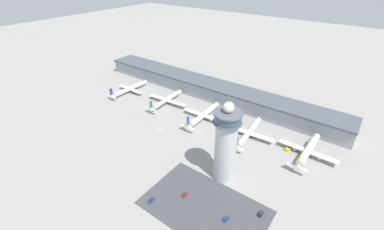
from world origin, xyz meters
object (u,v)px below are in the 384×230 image
(car_red_hatchback, at_px, (260,214))
(car_yellow_taxi, at_px, (185,195))
(service_truck_catering, at_px, (290,148))
(airplane_gate_charlie, at_px, (203,115))
(airplane_gate_echo, at_px, (308,151))
(airplane_gate_delta, at_px, (248,133))
(airplane_gate_alpha, at_px, (130,89))
(airplane_gate_bravo, at_px, (166,100))
(car_blue_compact, at_px, (226,219))
(control_tower, at_px, (226,144))
(service_truck_fuel, at_px, (135,90))
(car_maroon_suv, at_px, (151,200))

(car_red_hatchback, bearing_deg, car_yellow_taxi, -161.27)
(service_truck_catering, relative_size, car_yellow_taxi, 1.79)
(airplane_gate_charlie, xyz_separation_m, airplane_gate_echo, (80.99, 2.56, 0.28))
(airplane_gate_delta, distance_m, car_yellow_taxi, 70.94)
(airplane_gate_charlie, height_order, airplane_gate_echo, airplane_gate_echo)
(service_truck_catering, xyz_separation_m, car_red_hatchback, (5.50, -61.40, -0.50))
(airplane_gate_alpha, bearing_deg, car_red_hatchback, -19.50)
(airplane_gate_bravo, relative_size, car_blue_compact, 9.66)
(control_tower, xyz_separation_m, airplane_gate_echo, (35.02, 48.85, -19.89))
(car_blue_compact, bearing_deg, airplane_gate_delta, 107.41)
(car_blue_compact, bearing_deg, service_truck_fuel, 153.07)
(airplane_gate_delta, height_order, airplane_gate_echo, airplane_gate_echo)
(airplane_gate_echo, distance_m, car_red_hatchback, 61.33)
(service_truck_fuel, bearing_deg, airplane_gate_delta, -1.80)
(control_tower, xyz_separation_m, airplane_gate_alpha, (-132.30, 45.10, -20.38))
(airplane_gate_charlie, bearing_deg, car_blue_compact, -48.81)
(airplane_gate_echo, xyz_separation_m, car_blue_compact, (-18.38, -74.09, -3.77))
(service_truck_fuel, height_order, car_blue_compact, service_truck_fuel)
(car_blue_compact, bearing_deg, car_yellow_taxi, -179.99)
(service_truck_catering, bearing_deg, service_truck_fuel, 179.96)
(car_maroon_suv, height_order, car_yellow_taxi, car_yellow_taxi)
(car_blue_compact, bearing_deg, airplane_gate_alpha, 154.72)
(service_truck_catering, distance_m, car_yellow_taxi, 81.66)
(airplane_gate_alpha, height_order, car_yellow_taxi, airplane_gate_alpha)
(airplane_gate_bravo, bearing_deg, car_red_hatchback, -27.46)
(car_red_hatchback, bearing_deg, service_truck_fuel, 158.92)
(airplane_gate_echo, bearing_deg, car_maroon_suv, -122.84)
(airplane_gate_charlie, xyz_separation_m, car_red_hatchback, (75.21, -58.38, -3.48))
(control_tower, bearing_deg, airplane_gate_alpha, 161.18)
(airplane_gate_bravo, distance_m, service_truck_catering, 111.21)
(car_blue_compact, height_order, car_maroon_suv, car_blue_compact)
(car_maroon_suv, bearing_deg, car_yellow_taxi, 48.61)
(airplane_gate_bravo, distance_m, airplane_gate_echo, 122.45)
(airplane_gate_charlie, bearing_deg, airplane_gate_alpha, -179.21)
(control_tower, height_order, airplane_gate_echo, control_tower)
(control_tower, distance_m, airplane_gate_bravo, 102.00)
(control_tower, bearing_deg, airplane_gate_echo, 54.36)
(control_tower, distance_m, airplane_gate_charlie, 68.28)
(car_red_hatchback, bearing_deg, airplane_gate_alpha, 160.50)
(airplane_gate_delta, relative_size, airplane_gate_echo, 1.05)
(control_tower, xyz_separation_m, car_blue_compact, (16.64, -25.24, -23.66))
(service_truck_catering, relative_size, car_red_hatchback, 1.86)
(airplane_gate_delta, xyz_separation_m, car_blue_compact, (22.18, -70.74, -3.28))
(airplane_gate_charlie, xyz_separation_m, airplane_gate_delta, (40.42, -0.79, -0.21))
(airplane_gate_bravo, height_order, airplane_gate_charlie, airplane_gate_charlie)
(service_truck_fuel, height_order, car_yellow_taxi, service_truck_fuel)
(service_truck_fuel, height_order, car_maroon_suv, service_truck_fuel)
(airplane_gate_alpha, relative_size, airplane_gate_bravo, 1.02)
(airplane_gate_bravo, relative_size, airplane_gate_delta, 0.99)
(car_maroon_suv, bearing_deg, airplane_gate_echo, 57.16)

